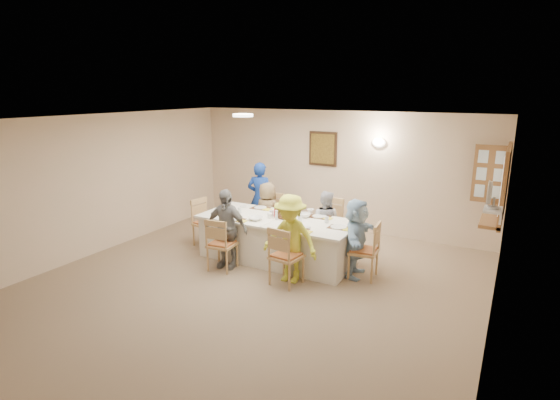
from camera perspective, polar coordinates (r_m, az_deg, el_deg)
The scene contains 49 objects.
ground at distance 6.69m, azimuth -4.36°, elevation -11.56°, with size 7.00×7.00×0.00m, color #937E61.
room_walls at distance 6.19m, azimuth -4.62°, elevation 1.19°, with size 7.00×7.00×7.00m.
wall_picture at distance 9.31m, azimuth 5.61°, elevation 6.68°, with size 0.62×0.05×0.72m.
wall_sconce at distance 8.87m, azimuth 12.78°, elevation 7.33°, with size 0.26×0.09×0.18m, color white.
ceiling_light at distance 7.85m, azimuth -4.87°, elevation 10.96°, with size 0.36×0.36×0.05m, color white.
serving_hatch at distance 7.56m, azimuth 27.34°, elevation 1.90°, with size 0.06×1.50×1.15m, color brown.
hatch_sill at distance 7.68m, azimuth 26.01°, elevation -1.82°, with size 0.30×1.50×0.05m, color brown.
shutter_door at distance 8.32m, azimuth 25.75°, elevation 3.06°, with size 0.55×0.04×1.00m, color brown.
fan_shelf at distance 6.27m, azimuth 26.06°, elevation -1.15°, with size 0.22×0.36×0.03m, color white.
desk_fan at distance 6.23m, azimuth 25.93°, elevation 0.22°, with size 0.30×0.30×0.28m, color #A5A5A8, non-canonical shape.
dining_table at distance 7.63m, azimuth -0.32°, elevation -5.12°, with size 2.72×1.15×0.76m, color white.
chair_back_left at distance 8.55m, azimuth -1.23°, elevation -2.36°, with size 0.45×0.45×0.94m, color tan, non-canonical shape.
chair_back_right at distance 8.03m, azimuth 6.21°, elevation -3.35°, with size 0.47×0.47×0.99m, color tan, non-canonical shape.
chair_front_left at distance 7.28m, azimuth -7.56°, elevation -5.62°, with size 0.43×0.43×0.90m, color tan, non-canonical shape.
chair_front_right at distance 6.67m, azimuth 0.86°, elevation -7.21°, with size 0.45×0.45×0.93m, color tan, non-canonical shape.
chair_left_end at distance 8.43m, azimuth -9.58°, elevation -2.92°, with size 0.43×0.43×0.90m, color tan, non-canonical shape.
chair_right_end at distance 7.03m, azimuth 10.87°, elevation -6.42°, with size 0.44×0.44×0.92m, color tan, non-canonical shape.
diner_back_left at distance 8.41m, azimuth -1.65°, elevation -1.71°, with size 0.63×0.46×1.20m, color brown.
diner_back_right at distance 7.90m, azimuth 5.90°, elevation -2.96°, with size 0.59×0.47×1.17m, color #B2B1BF.
diner_front_left at distance 7.30m, azimuth -7.06°, elevation -3.73°, with size 0.81×0.38×1.34m, color gray.
diner_front_right at distance 6.69m, azimuth 1.35°, elevation -5.09°, with size 0.90×0.53×1.38m, color yellow.
diner_right_end at distance 7.01m, azimuth 9.92°, elevation -4.91°, with size 0.52×1.22×1.27m, color #ABD1F2.
caregiver at distance 8.99m, azimuth -2.62°, elevation 0.27°, with size 0.60×0.45×1.49m, color navy.
placemat_fl at distance 7.48m, azimuth -5.92°, elevation -2.52°, with size 0.34×0.25×0.01m, color #472B19.
plate_fl at distance 7.47m, azimuth -5.92°, elevation -2.45°, with size 0.25×0.25×0.02m, color white.
napkin_fl at distance 7.34m, azimuth -4.98°, elevation -2.77°, with size 0.14×0.14×0.01m, color yellow.
placemat_fr at distance 6.89m, azimuth 2.35°, elevation -3.91°, with size 0.32×0.24×0.01m, color #472B19.
plate_fr at distance 6.89m, azimuth 2.35°, elevation -3.83°, with size 0.23×0.23×0.01m, color white.
napkin_fr at distance 6.77m, azimuth 3.53°, elevation -4.19°, with size 0.15×0.15×0.01m, color yellow.
placemat_bl at distance 8.15m, azimuth -2.58°, elevation -1.05°, with size 0.34×0.25×0.01m, color #472B19.
plate_bl at distance 8.15m, azimuth -2.58°, elevation -0.99°, with size 0.23×0.23×0.01m, color white.
napkin_bl at distance 8.02m, azimuth -1.66°, elevation -1.25°, with size 0.14×0.14×0.01m, color yellow.
placemat_br at distance 7.62m, azimuth 5.16°, elevation -2.18°, with size 0.36×0.27×0.01m, color #472B19.
plate_br at distance 7.62m, azimuth 5.17°, elevation -2.11°, with size 0.24×0.24×0.02m, color white.
napkin_br at distance 7.51m, azimuth 6.27°, elevation -2.41°, with size 0.14×0.14×0.01m, color yellow.
placemat_le at distance 8.09m, azimuth -7.16°, elevation -1.28°, with size 0.32×0.24×0.01m, color #472B19.
plate_le at distance 8.08m, azimuth -7.16°, elevation -1.21°, with size 0.24×0.24×0.02m, color white.
napkin_le at distance 7.94m, azimuth -6.31°, elevation -1.49°, with size 0.13×0.13×0.01m, color yellow.
placemat_re at distance 7.06m, azimuth 7.66°, elevation -3.58°, with size 0.33×0.24×0.01m, color #472B19.
plate_re at distance 7.06m, azimuth 7.66°, elevation -3.50°, with size 0.26×0.26×0.02m, color white.
napkin_re at distance 6.96m, azimuth 8.90°, elevation -3.84°, with size 0.14×0.14×0.01m, color yellow.
teacup_a at distance 7.66m, azimuth -6.67°, elevation -1.85°, with size 0.13×0.13×0.08m, color white.
teacup_b at distance 7.76m, azimuth 3.97°, elevation -1.56°, with size 0.10×0.10×0.09m, color white.
bowl_a at distance 7.40m, azimuth -3.26°, elevation -2.43°, with size 0.25×0.25×0.06m, color white.
bowl_b at distance 7.58m, azimuth 3.21°, elevation -2.00°, with size 0.25×0.25×0.07m, color white.
condiment_ketchup at distance 7.55m, azimuth -0.52°, elevation -1.43°, with size 0.11×0.11×0.22m, color #AB0E12.
condiment_brown at distance 7.49m, azimuth 0.04°, elevation -1.68°, with size 0.11×0.11×0.19m, color #422611.
condiment_malt at distance 7.43m, azimuth 0.39°, elevation -1.94°, with size 0.15×0.15×0.16m, color #422611.
drinking_glass at distance 7.61m, azimuth -1.13°, elevation -1.73°, with size 0.07×0.07×0.11m, color silver.
Camera 1 is at (3.33, -5.03, 2.89)m, focal length 28.00 mm.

